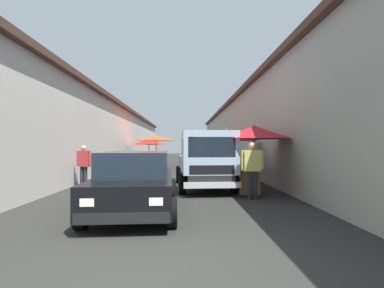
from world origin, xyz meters
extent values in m
plane|color=#282826|center=(13.50, 0.00, 0.00)|extent=(90.00, 90.00, 0.00)
cube|color=beige|center=(15.75, 7.39, 2.13)|extent=(49.50, 7.00, 4.27)
cube|color=#4C3328|center=(15.75, 7.39, 4.39)|extent=(49.80, 7.50, 0.24)
cube|color=#A39E93|center=(15.75, -7.39, 2.35)|extent=(49.50, 7.00, 4.70)
cube|color=#4C3328|center=(15.75, -7.39, 4.82)|extent=(49.80, 7.50, 0.24)
cylinder|color=#9E9EA3|center=(6.31, -2.83, 1.14)|extent=(0.06, 0.06, 2.27)
cone|color=red|center=(6.31, -2.83, 2.05)|extent=(2.48, 2.48, 0.44)
sphere|color=#9E9EA3|center=(6.31, -2.83, 2.31)|extent=(0.07, 0.07, 0.07)
cube|color=#9E7547|center=(6.33, -2.60, 0.36)|extent=(0.82, 0.69, 0.72)
sphere|color=orange|center=(6.12, -2.63, 0.76)|extent=(0.09, 0.09, 0.09)
sphere|color=orange|center=(6.61, -2.40, 0.82)|extent=(0.09, 0.09, 0.09)
sphere|color=orange|center=(6.31, -2.84, 0.76)|extent=(0.09, 0.09, 0.09)
cylinder|color=#9E9EA3|center=(9.77, -2.39, 1.15)|extent=(0.06, 0.06, 2.30)
cone|color=red|center=(9.77, -2.39, 2.06)|extent=(2.84, 2.84, 0.48)
sphere|color=#9E9EA3|center=(9.77, -2.39, 2.34)|extent=(0.07, 0.07, 0.07)
cube|color=brown|center=(9.67, -2.30, 0.39)|extent=(0.72, 0.61, 0.79)
sphere|color=orange|center=(9.78, -2.43, 0.83)|extent=(0.09, 0.09, 0.09)
sphere|color=orange|center=(9.60, -2.23, 0.83)|extent=(0.09, 0.09, 0.09)
sphere|color=orange|center=(9.64, -2.10, 0.89)|extent=(0.09, 0.09, 0.09)
sphere|color=orange|center=(9.60, -2.43, 0.83)|extent=(0.09, 0.09, 0.09)
sphere|color=orange|center=(9.52, -2.13, 0.83)|extent=(0.09, 0.09, 0.09)
sphere|color=orange|center=(9.87, -2.35, 0.83)|extent=(0.09, 0.09, 0.09)
cylinder|color=#9E9EA3|center=(16.95, 1.49, 1.13)|extent=(0.06, 0.06, 2.26)
cone|color=#D84C14|center=(16.95, 1.49, 2.10)|extent=(2.89, 2.89, 0.32)
sphere|color=#9E9EA3|center=(16.95, 1.49, 2.30)|extent=(0.07, 0.07, 0.07)
cube|color=olive|center=(16.99, 1.68, 0.38)|extent=(0.91, 0.56, 0.76)
sphere|color=orange|center=(17.08, 1.72, 0.80)|extent=(0.09, 0.09, 0.09)
sphere|color=orange|center=(17.21, 1.83, 0.80)|extent=(0.09, 0.09, 0.09)
sphere|color=orange|center=(16.75, 1.74, 0.80)|extent=(0.09, 0.09, 0.09)
sphere|color=orange|center=(17.07, 1.56, 0.85)|extent=(0.09, 0.09, 0.09)
cylinder|color=#9E9EA3|center=(15.10, -1.88, 1.08)|extent=(0.06, 0.06, 2.15)
cone|color=red|center=(15.10, -1.88, 1.97)|extent=(2.53, 2.53, 0.36)
sphere|color=#9E9EA3|center=(15.10, -1.88, 2.19)|extent=(0.07, 0.07, 0.07)
cube|color=brown|center=(14.96, -1.89, 0.40)|extent=(0.78, 0.69, 0.80)
sphere|color=orange|center=(15.10, -2.04, 0.90)|extent=(0.09, 0.09, 0.09)
sphere|color=orange|center=(15.09, -1.98, 0.85)|extent=(0.09, 0.09, 0.09)
sphere|color=orange|center=(15.17, -1.69, 0.85)|extent=(0.09, 0.09, 0.09)
sphere|color=orange|center=(14.82, -2.09, 0.85)|extent=(0.09, 0.09, 0.09)
cylinder|color=#9E9EA3|center=(19.62, 2.29, 1.05)|extent=(0.06, 0.06, 2.10)
cone|color=red|center=(19.62, 2.29, 1.89)|extent=(2.89, 2.89, 0.42)
sphere|color=#9E9EA3|center=(19.62, 2.29, 2.14)|extent=(0.07, 0.07, 0.07)
cube|color=#9E7547|center=(19.42, 2.31, 0.37)|extent=(0.91, 0.59, 0.74)
sphere|color=orange|center=(19.56, 2.27, 0.78)|extent=(0.09, 0.09, 0.09)
sphere|color=orange|center=(19.70, 2.28, 0.78)|extent=(0.09, 0.09, 0.09)
sphere|color=orange|center=(19.52, 2.38, 0.78)|extent=(0.09, 0.09, 0.09)
sphere|color=orange|center=(19.59, 2.46, 0.84)|extent=(0.09, 0.09, 0.09)
sphere|color=orange|center=(19.42, 2.44, 0.78)|extent=(0.09, 0.09, 0.09)
cube|color=black|center=(3.42, 0.70, 0.57)|extent=(3.98, 1.90, 0.64)
cube|color=#19232D|center=(3.57, 0.70, 1.17)|extent=(2.41, 1.62, 0.56)
cube|color=black|center=(1.51, 0.61, 0.35)|extent=(0.18, 1.65, 0.20)
cube|color=silver|center=(1.52, 0.02, 0.63)|extent=(0.07, 0.24, 0.14)
cube|color=silver|center=(1.46, 1.19, 0.63)|extent=(0.07, 0.24, 0.14)
cylinder|color=black|center=(2.14, -0.23, 0.30)|extent=(0.61, 0.23, 0.60)
cylinder|color=black|center=(2.05, 1.49, 0.30)|extent=(0.61, 0.23, 0.60)
cylinder|color=black|center=(4.78, -0.10, 0.30)|extent=(0.61, 0.23, 0.60)
cylinder|color=black|center=(4.70, 1.62, 0.30)|extent=(0.61, 0.23, 0.60)
cube|color=black|center=(7.80, -1.19, 0.50)|extent=(4.87, 1.73, 0.36)
cube|color=#ADC6E0|center=(6.17, -1.28, 1.38)|extent=(1.63, 1.83, 1.40)
cube|color=#19232D|center=(5.43, -1.32, 1.55)|extent=(0.14, 1.47, 0.63)
cube|color=#19232D|center=(6.17, -1.28, 1.55)|extent=(1.14, 1.83, 0.45)
cube|color=black|center=(5.42, -1.32, 0.86)|extent=(0.14, 1.40, 0.28)
cube|color=silver|center=(5.34, -1.32, 0.40)|extent=(0.22, 1.75, 0.18)
cube|color=gray|center=(8.66, -1.96, 0.93)|extent=(3.16, 0.23, 0.50)
cube|color=gray|center=(8.57, -0.32, 0.93)|extent=(3.16, 0.23, 0.50)
cube|color=gray|center=(10.16, -1.06, 0.93)|extent=(0.15, 1.65, 0.50)
cylinder|color=black|center=(6.22, -2.15, 0.36)|extent=(0.73, 0.26, 0.72)
cylinder|color=black|center=(6.12, -0.40, 0.36)|extent=(0.73, 0.26, 0.72)
cylinder|color=black|center=(9.28, -1.98, 0.36)|extent=(0.73, 0.26, 0.72)
cylinder|color=black|center=(9.19, -0.23, 0.36)|extent=(0.73, 0.26, 0.72)
cylinder|color=#232328|center=(7.83, 3.46, 0.40)|extent=(0.14, 0.14, 0.80)
cylinder|color=#232328|center=(7.77, 3.30, 0.40)|extent=(0.14, 0.14, 0.80)
cube|color=#B73333|center=(7.80, 3.38, 1.10)|extent=(0.35, 0.51, 0.60)
sphere|color=tan|center=(7.80, 3.38, 1.51)|extent=(0.22, 0.22, 0.22)
cylinder|color=#B73333|center=(7.90, 3.64, 1.13)|extent=(0.08, 0.08, 0.54)
cylinder|color=#B73333|center=(7.70, 3.11, 1.13)|extent=(0.08, 0.08, 0.54)
cylinder|color=#232328|center=(5.12, -2.57, 0.42)|extent=(0.14, 0.14, 0.84)
cylinder|color=#232328|center=(5.12, -2.40, 0.42)|extent=(0.14, 0.14, 0.84)
cube|color=#D8C666|center=(5.12, -2.49, 1.15)|extent=(0.20, 0.49, 0.63)
sphere|color=tan|center=(5.12, -2.49, 1.58)|extent=(0.23, 0.23, 0.23)
cylinder|color=#D8C666|center=(5.11, -2.78, 1.18)|extent=(0.08, 0.08, 0.57)
cylinder|color=#D8C666|center=(5.12, -2.19, 1.18)|extent=(0.08, 0.08, 0.57)
camera|label=1|loc=(-3.64, -0.47, 1.60)|focal=27.74mm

